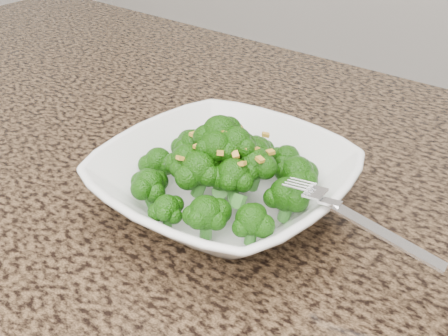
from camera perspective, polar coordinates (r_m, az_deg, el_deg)
The scene contains 5 objects.
granite_counter at distance 0.60m, azimuth -7.94°, elevation -5.82°, with size 1.64×1.04×0.03m, color brown.
bowl at distance 0.58m, azimuth -0.00°, elevation -1.60°, with size 0.25×0.25×0.06m, color white.
broccoli_pile at distance 0.55m, azimuth -0.00°, elevation 3.82°, with size 0.22×0.22×0.06m, color #1A5509, non-canonical shape.
garlic_topping at distance 0.53m, azimuth -0.00°, elevation 7.05°, with size 0.13×0.13×0.01m, color gold, non-canonical shape.
fork at distance 0.50m, azimuth 11.09°, elevation -3.64°, with size 0.17×0.03×0.01m, color silver, non-canonical shape.
Camera 1 is at (0.36, -0.02, 1.25)m, focal length 45.00 mm.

